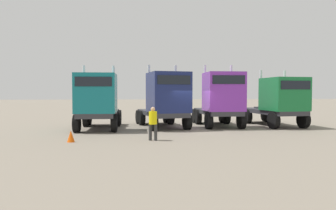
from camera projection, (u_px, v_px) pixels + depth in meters
ground at (191, 130)px, 20.02m from camera, size 200.00×200.00×0.00m
semi_truck_teal at (98, 101)px, 19.87m from camera, size 2.76×5.82×4.13m
semi_truck_navy at (166, 99)px, 20.92m from camera, size 3.43×6.31×4.28m
semi_truck_purple at (221, 99)px, 21.61m from camera, size 2.64×5.73×4.32m
semi_truck_green at (278, 101)px, 22.04m from camera, size 3.03×6.37×3.98m
visitor_in_hivis at (153, 121)px, 15.57m from camera, size 0.53×0.53×1.66m
traffic_cone_near at (71, 136)px, 15.09m from camera, size 0.36×0.36×0.56m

